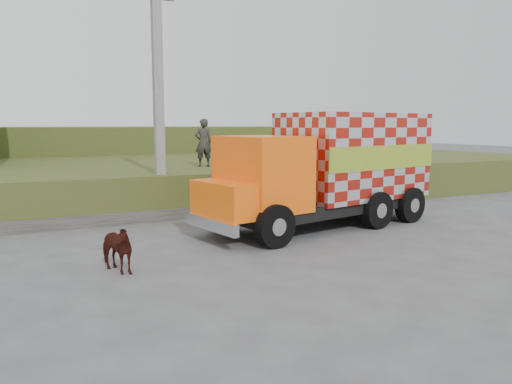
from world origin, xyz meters
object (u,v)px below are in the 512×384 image
cargo_truck (330,168)px  pedestrian (203,143)px  utility_pole (158,96)px  cow (114,248)px

cargo_truck → pedestrian: cargo_truck is taller
utility_pole → pedestrian: bearing=44.0°
cargo_truck → cow: size_ratio=6.53×
cargo_truck → pedestrian: bearing=98.5°
utility_pole → cargo_truck: utility_pole is taller
cow → pedestrian: pedestrian is taller
pedestrian → utility_pole: bearing=48.4°
cargo_truck → pedestrian: (-2.05, 5.78, 0.64)m
utility_pole → cargo_truck: bearing=-38.2°
cargo_truck → cow: cargo_truck is taller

